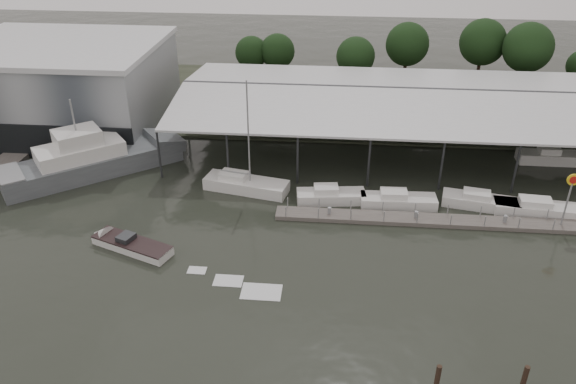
# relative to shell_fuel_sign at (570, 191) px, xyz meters

# --- Properties ---
(ground) EXTENTS (200.00, 200.00, 0.00)m
(ground) POSITION_rel_shell_fuel_sign_xyz_m (-27.00, -9.99, -3.93)
(ground) COLOR #242820
(ground) RESTS_ON ground
(land_strip_far) EXTENTS (140.00, 30.00, 0.30)m
(land_strip_far) POSITION_rel_shell_fuel_sign_xyz_m (-27.00, 32.01, -3.83)
(land_strip_far) COLOR #3D4332
(land_strip_far) RESTS_ON ground
(storage_warehouse) EXTENTS (24.50, 20.50, 10.50)m
(storage_warehouse) POSITION_rel_shell_fuel_sign_xyz_m (-55.00, 19.95, 1.36)
(storage_warehouse) COLOR #90969A
(storage_warehouse) RESTS_ON ground
(covered_boat_shed) EXTENTS (58.24, 24.00, 6.96)m
(covered_boat_shed) POSITION_rel_shell_fuel_sign_xyz_m (-10.00, 18.01, 2.20)
(covered_boat_shed) COLOR silver
(covered_boat_shed) RESTS_ON ground
(floating_dock) EXTENTS (28.00, 2.00, 1.40)m
(floating_dock) POSITION_rel_shell_fuel_sign_xyz_m (-12.00, 0.01, -3.72)
(floating_dock) COLOR #68635C
(floating_dock) RESTS_ON ground
(shell_fuel_sign) EXTENTS (1.10, 0.18, 5.55)m
(shell_fuel_sign) POSITION_rel_shell_fuel_sign_xyz_m (0.00, 0.00, 0.00)
(shell_fuel_sign) COLOR gray
(shell_fuel_sign) RESTS_ON ground
(grey_trawler) EXTENTS (18.05, 15.81, 8.84)m
(grey_trawler) POSITION_rel_shell_fuel_sign_xyz_m (-46.45, 6.97, -2.35)
(grey_trawler) COLOR slate
(grey_trawler) RESTS_ON ground
(white_sailboat) EXTENTS (8.90, 4.39, 11.83)m
(white_sailboat) POSITION_rel_shell_fuel_sign_xyz_m (-29.70, 4.51, -3.28)
(white_sailboat) COLOR silver
(white_sailboat) RESTS_ON ground
(speedboat_underway) EXTENTS (18.17, 8.49, 2.00)m
(speedboat_underway) POSITION_rel_shell_fuel_sign_xyz_m (-38.26, -6.55, -3.53)
(speedboat_underway) COLOR silver
(speedboat_underway) RESTS_ON ground
(moored_cruiser_0) EXTENTS (6.89, 2.99, 1.70)m
(moored_cruiser_0) POSITION_rel_shell_fuel_sign_xyz_m (-20.99, 3.02, -3.31)
(moored_cruiser_0) COLOR silver
(moored_cruiser_0) RESTS_ON ground
(moored_cruiser_1) EXTENTS (7.33, 2.44, 1.70)m
(moored_cruiser_1) POSITION_rel_shell_fuel_sign_xyz_m (-14.46, 2.70, -3.31)
(moored_cruiser_1) COLOR silver
(moored_cruiser_1) RESTS_ON ground
(moored_cruiser_2) EXTENTS (7.52, 3.61, 1.70)m
(moored_cruiser_2) POSITION_rel_shell_fuel_sign_xyz_m (-6.54, 3.27, -3.31)
(moored_cruiser_2) COLOR silver
(moored_cruiser_2) RESTS_ON ground
(moored_cruiser_3) EXTENTS (8.44, 2.94, 1.70)m
(moored_cruiser_3) POSITION_rel_shell_fuel_sign_xyz_m (-1.33, 2.37, -3.31)
(moored_cruiser_3) COLOR silver
(moored_cruiser_3) RESTS_ON ground
(horizon_tree_line) EXTENTS (66.13, 11.00, 10.54)m
(horizon_tree_line) POSITION_rel_shell_fuel_sign_xyz_m (-1.59, 38.41, 2.12)
(horizon_tree_line) COLOR black
(horizon_tree_line) RESTS_ON ground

